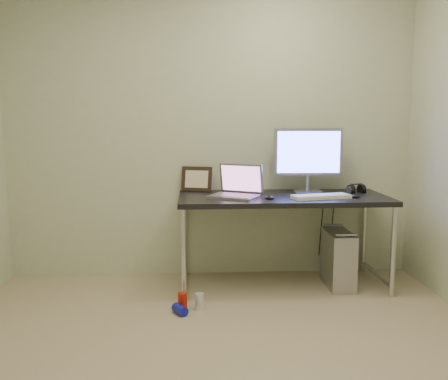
% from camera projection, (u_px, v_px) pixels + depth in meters
% --- Properties ---
extents(floor, '(3.50, 3.50, 0.00)m').
position_uv_depth(floor, '(223.00, 369.00, 2.74)').
color(floor, tan).
rests_on(floor, ground).
extents(wall_back, '(3.50, 0.02, 2.50)m').
position_uv_depth(wall_back, '(211.00, 133.00, 4.30)').
color(wall_back, beige).
rests_on(wall_back, ground).
extents(desk, '(1.68, 0.74, 0.75)m').
position_uv_depth(desk, '(283.00, 205.00, 4.05)').
color(desk, black).
rests_on(desk, ground).
extents(tower_computer, '(0.20, 0.44, 0.49)m').
position_uv_depth(tower_computer, '(338.00, 259.00, 4.08)').
color(tower_computer, '#AAA9AE').
rests_on(tower_computer, ground).
extents(cable_a, '(0.01, 0.16, 0.69)m').
position_uv_depth(cable_a, '(321.00, 229.00, 4.43)').
color(cable_a, black).
rests_on(cable_a, ground).
extents(cable_b, '(0.02, 0.11, 0.71)m').
position_uv_depth(cable_b, '(332.00, 231.00, 4.41)').
color(cable_b, black).
rests_on(cable_b, ground).
extents(can_red, '(0.08, 0.08, 0.12)m').
position_uv_depth(can_red, '(183.00, 301.00, 3.60)').
color(can_red, '#B81B0C').
rests_on(can_red, ground).
extents(can_white, '(0.08, 0.08, 0.12)m').
position_uv_depth(can_white, '(200.00, 302.00, 3.59)').
color(can_white, silver).
rests_on(can_white, ground).
extents(can_blue, '(0.12, 0.14, 0.07)m').
position_uv_depth(can_blue, '(180.00, 310.00, 3.51)').
color(can_blue, '#1419A8').
rests_on(can_blue, ground).
extents(laptop, '(0.47, 0.44, 0.26)m').
position_uv_depth(laptop, '(237.00, 189.00, 3.97)').
color(laptop, '#9F9FA6').
rests_on(laptop, desk).
extents(monitor, '(0.58, 0.17, 0.54)m').
position_uv_depth(monitor, '(308.00, 155.00, 4.18)').
color(monitor, '#9F9FA6').
rests_on(monitor, desk).
extents(keyboard, '(0.48, 0.24, 0.03)m').
position_uv_depth(keyboard, '(321.00, 197.00, 3.90)').
color(keyboard, white).
rests_on(keyboard, desk).
extents(mouse_right, '(0.10, 0.12, 0.04)m').
position_uv_depth(mouse_right, '(355.00, 195.00, 3.94)').
color(mouse_right, black).
rests_on(mouse_right, desk).
extents(mouse_left, '(0.08, 0.12, 0.04)m').
position_uv_depth(mouse_left, '(269.00, 197.00, 3.87)').
color(mouse_left, black).
rests_on(mouse_left, desk).
extents(headphones, '(0.17, 0.10, 0.10)m').
position_uv_depth(headphones, '(356.00, 190.00, 4.20)').
color(headphones, black).
rests_on(headphones, desk).
extents(picture_frame, '(0.28, 0.15, 0.21)m').
position_uv_depth(picture_frame, '(197.00, 179.00, 4.27)').
color(picture_frame, black).
rests_on(picture_frame, desk).
extents(webcam, '(0.05, 0.04, 0.13)m').
position_uv_depth(webcam, '(230.00, 180.00, 4.30)').
color(webcam, silver).
rests_on(webcam, desk).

